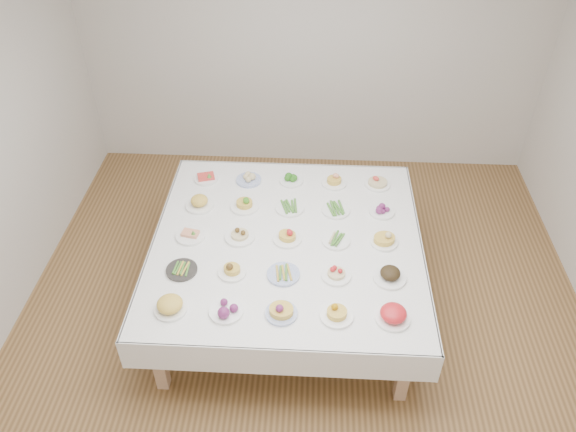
{
  "coord_description": "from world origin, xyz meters",
  "views": [
    {
      "loc": [
        0.05,
        -3.21,
        3.84
      ],
      "look_at": [
        -0.14,
        0.34,
        0.88
      ],
      "focal_mm": 35.0,
      "sensor_mm": 36.0,
      "label": 1
    }
  ],
  "objects_px": {
    "dish_0": "(170,303)",
    "dish_12": "(287,234)",
    "display_table": "(287,246)",
    "dish_24": "(378,180)"
  },
  "relations": [
    {
      "from": "display_table",
      "to": "dish_0",
      "type": "relative_size",
      "value": 8.9
    },
    {
      "from": "dish_24",
      "to": "display_table",
      "type": "bearing_deg",
      "value": -135.06
    },
    {
      "from": "dish_0",
      "to": "display_table",
      "type": "bearing_deg",
      "value": 45.08
    },
    {
      "from": "dish_0",
      "to": "dish_12",
      "type": "bearing_deg",
      "value": 44.97
    },
    {
      "from": "display_table",
      "to": "dish_24",
      "type": "relative_size",
      "value": 9.65
    },
    {
      "from": "display_table",
      "to": "dish_0",
      "type": "xyz_separation_m",
      "value": [
        -0.79,
        -0.79,
        0.14
      ]
    },
    {
      "from": "display_table",
      "to": "dish_12",
      "type": "xyz_separation_m",
      "value": [
        0.0,
        -0.0,
        0.13
      ]
    },
    {
      "from": "display_table",
      "to": "dish_24",
      "type": "height_order",
      "value": "dish_24"
    },
    {
      "from": "dish_0",
      "to": "dish_24",
      "type": "bearing_deg",
      "value": 45.01
    },
    {
      "from": "dish_12",
      "to": "dish_24",
      "type": "distance_m",
      "value": 1.12
    }
  ]
}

